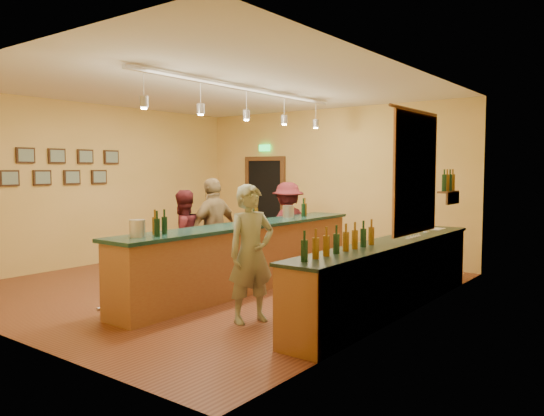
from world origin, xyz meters
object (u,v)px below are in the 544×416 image
Objects in this scene: back_counter at (389,275)px; bar_stool at (393,250)px; tasting_bar at (247,251)px; customer_b at (214,231)px; customer_a at (183,238)px; customer_c at (288,225)px; bartender at (251,254)px.

bar_stool is (-0.75, 1.80, 0.05)m from back_counter.
tasting_bar is 0.81m from customer_b.
tasting_bar is 1.13m from customer_a.
customer_c is (-2.88, 1.71, 0.34)m from back_counter.
back_counter is at bearing -15.19° from bartender.
back_counter is at bearing 4.43° from tasting_bar.
bar_stool is at bearing 143.99° from customer_a.
bartender is 1.10× the size of customer_a.
customer_b is at bearing -177.68° from back_counter.
bartender is 2.53× the size of bar_stool.
bartender is at bearing 55.09° from customer_b.
customer_b reaches higher than bartender.
customer_a is (-3.38, -0.57, 0.30)m from back_counter.
customer_b is (0.28, 0.45, 0.10)m from customer_a.
bartender is 2.40m from customer_b.
customer_a is at bearing -31.82° from customer_b.
bartender is 0.98× the size of customer_b.
customer_c is at bearing 174.13° from customer_b.
bar_stool is (2.14, 0.09, -0.29)m from customer_c.
bartender is 3.36m from bar_stool.
tasting_bar is 1.81m from bartender.
tasting_bar is 3.08× the size of customer_c.
tasting_bar is at bearing 40.02° from customer_c.
customer_b is (-3.09, -0.13, 0.39)m from back_counter.
bartender is 2.43m from customer_a.
bartender reaches higher than customer_c.
customer_a is 2.31× the size of bar_stool.
bartender is at bearing 52.13° from customer_c.
tasting_bar is 3.25× the size of customer_a.
bartender is at bearing -48.36° from tasting_bar.
customer_b is 1.84m from customer_c.
customer_b is at bearing 159.49° from customer_a.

